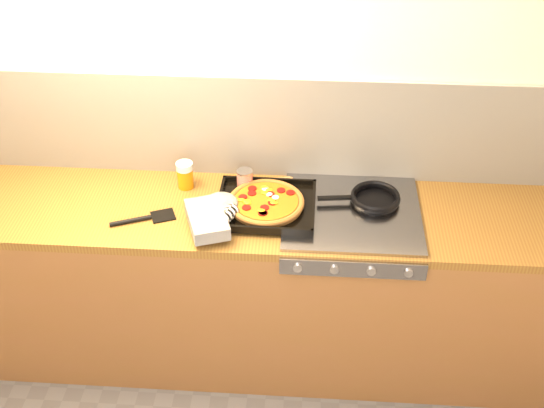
# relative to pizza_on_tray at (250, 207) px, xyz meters

# --- Properties ---
(room_shell) EXTENTS (3.20, 3.20, 3.20)m
(room_shell) POSITION_rel_pizza_on_tray_xyz_m (-0.01, 0.33, 0.20)
(room_shell) COLOR white
(room_shell) RESTS_ON ground
(counter_run) EXTENTS (3.20, 0.62, 0.90)m
(counter_run) POSITION_rel_pizza_on_tray_xyz_m (-0.00, 0.04, -0.50)
(counter_run) COLOR brown
(counter_run) RESTS_ON ground
(stovetop) EXTENTS (0.60, 0.56, 0.02)m
(stovetop) POSITION_rel_pizza_on_tray_xyz_m (0.44, 0.04, -0.04)
(stovetop) COLOR gray
(stovetop) RESTS_ON counter_run
(pizza_on_tray) EXTENTS (0.57, 0.49, 0.07)m
(pizza_on_tray) POSITION_rel_pizza_on_tray_xyz_m (0.00, 0.00, 0.00)
(pizza_on_tray) COLOR black
(pizza_on_tray) RESTS_ON stovetop
(frying_pan) EXTENTS (0.38, 0.25, 0.04)m
(frying_pan) POSITION_rel_pizza_on_tray_xyz_m (0.54, 0.11, -0.01)
(frying_pan) COLOR black
(frying_pan) RESTS_ON stovetop
(tomato_can) EXTENTS (0.09, 0.09, 0.10)m
(tomato_can) POSITION_rel_pizza_on_tray_xyz_m (-0.04, 0.19, 0.01)
(tomato_can) COLOR #A7130D
(tomato_can) RESTS_ON counter_run
(juice_glass) EXTENTS (0.10, 0.10, 0.13)m
(juice_glass) POSITION_rel_pizza_on_tray_xyz_m (-0.32, 0.20, 0.02)
(juice_glass) COLOR orange
(juice_glass) RESTS_ON counter_run
(wooden_spoon) EXTENTS (0.30, 0.05, 0.02)m
(wooden_spoon) POSITION_rel_pizza_on_tray_xyz_m (0.06, 0.27, -0.04)
(wooden_spoon) COLOR #AB7848
(wooden_spoon) RESTS_ON counter_run
(black_spatula) EXTENTS (0.28, 0.15, 0.02)m
(black_spatula) POSITION_rel_pizza_on_tray_xyz_m (-0.46, -0.07, -0.04)
(black_spatula) COLOR black
(black_spatula) RESTS_ON counter_run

